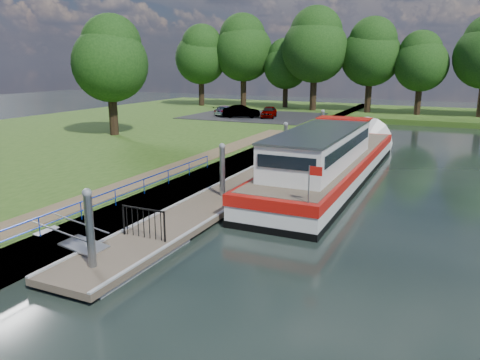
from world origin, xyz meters
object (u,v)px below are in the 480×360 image
at_px(pontoon, 258,179).
at_px(car_c, 226,110).
at_px(car_a, 269,112).
at_px(barge, 333,160).
at_px(car_b, 242,111).

bearing_deg(pontoon, car_c, 120.32).
bearing_deg(car_a, barge, -72.42).
bearing_deg(car_b, car_c, 42.75).
xyz_separation_m(pontoon, barge, (3.60, 2.82, 0.90)).
height_order(pontoon, car_c, car_c).
bearing_deg(car_c, barge, 131.01).
bearing_deg(barge, car_c, 129.85).
distance_m(car_a, car_b, 2.99).
xyz_separation_m(barge, car_b, (-15.04, 19.77, 0.41)).
bearing_deg(pontoon, barge, 38.11).
height_order(barge, car_b, barge).
xyz_separation_m(car_a, car_b, (-2.70, -1.29, 0.05)).
distance_m(car_b, car_c, 2.77).
bearing_deg(car_b, car_a, -85.37).
bearing_deg(car_c, car_a, -178.18).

